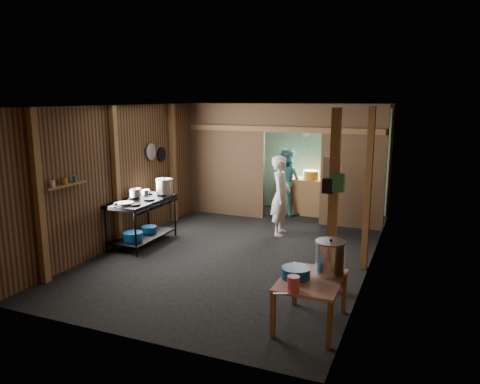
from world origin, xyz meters
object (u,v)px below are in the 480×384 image
at_px(stove_pot_large, 164,187).
at_px(pink_bucket, 293,283).
at_px(gas_range, 142,222).
at_px(prep_table, 311,302).
at_px(stock_pot, 330,259).
at_px(cook, 281,196).
at_px(yellow_tub, 311,175).

bearing_deg(stove_pot_large, pink_bucket, -39.82).
relative_size(gas_range, prep_table, 1.46).
distance_m(stove_pot_large, stock_pot, 4.32).
relative_size(pink_bucket, cook, 0.11).
relative_size(gas_range, cook, 0.91).
relative_size(prep_table, stock_pot, 2.24).
relative_size(prep_table, stove_pot_large, 2.98).
xyz_separation_m(pink_bucket, cook, (-1.37, 3.90, 0.13)).
height_order(prep_table, yellow_tub, yellow_tub).
bearing_deg(stove_pot_large, stock_pot, -30.78).
distance_m(yellow_tub, cook, 1.86).
bearing_deg(stove_pot_large, gas_range, -107.28).
distance_m(gas_range, stove_pot_large, 0.81).
relative_size(prep_table, cook, 0.62).
height_order(stove_pot_large, cook, cook).
bearing_deg(yellow_tub, gas_range, -124.85).
xyz_separation_m(stock_pot, yellow_tub, (-1.49, 5.09, 0.16)).
distance_m(gas_range, stock_pot, 4.24).
relative_size(stove_pot_large, cook, 0.21).
height_order(prep_table, pink_bucket, pink_bucket).
distance_m(prep_table, stock_pot, 0.58).
bearing_deg(stock_pot, yellow_tub, 106.32).
height_order(stock_pot, pink_bucket, stock_pot).
distance_m(gas_range, yellow_tub, 4.21).
distance_m(stock_pot, pink_bucket, 0.72).
bearing_deg(gas_range, cook, 35.39).
bearing_deg(stove_pot_large, prep_table, -34.70).
bearing_deg(pink_bucket, cook, 109.43).
xyz_separation_m(gas_range, prep_table, (3.71, -1.90, -0.14)).
height_order(gas_range, yellow_tub, yellow_tub).
bearing_deg(stove_pot_large, yellow_tub, 52.42).
xyz_separation_m(yellow_tub, cook, (-0.16, -1.85, -0.15)).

